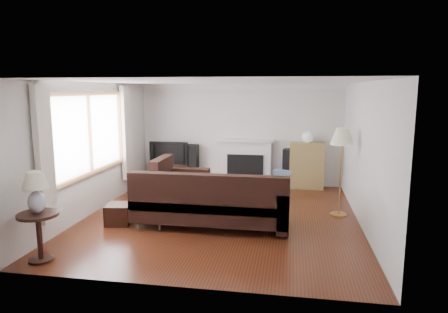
% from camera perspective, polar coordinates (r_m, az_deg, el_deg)
% --- Properties ---
extents(room, '(5.10, 5.60, 2.54)m').
position_cam_1_polar(room, '(7.30, -0.39, 0.78)').
color(room, '#522212').
rests_on(room, ground).
extents(window, '(0.12, 2.74, 1.54)m').
position_cam_1_polar(window, '(7.87, -18.54, 3.13)').
color(window, brown).
rests_on(window, room).
extents(curtain_near, '(0.10, 0.35, 2.10)m').
position_cam_1_polar(curtain_near, '(6.57, -24.28, 0.27)').
color(curtain_near, silver).
rests_on(curtain_near, room).
extents(curtain_far, '(0.10, 0.35, 2.10)m').
position_cam_1_polar(curtain_far, '(9.23, -13.79, 3.29)').
color(curtain_far, silver).
rests_on(curtain_far, room).
extents(fireplace, '(1.40, 0.26, 1.15)m').
position_cam_1_polar(fireplace, '(9.96, 3.09, -0.79)').
color(fireplace, white).
rests_on(fireplace, room).
extents(tv_stand, '(1.02, 0.46, 0.51)m').
position_cam_1_polar(tv_stand, '(10.27, -7.62, -2.38)').
color(tv_stand, black).
rests_on(tv_stand, ground).
extents(television, '(0.99, 0.13, 0.57)m').
position_cam_1_polar(television, '(10.17, -7.69, 0.60)').
color(television, black).
rests_on(television, tv_stand).
extents(speaker_left, '(0.28, 0.33, 0.99)m').
position_cam_1_polar(speaker_left, '(10.13, -4.54, -1.10)').
color(speaker_left, black).
rests_on(speaker_left, ground).
extents(speaker_right, '(0.31, 0.35, 0.95)m').
position_cam_1_polar(speaker_right, '(9.83, 9.22, -1.65)').
color(speaker_right, black).
rests_on(speaker_right, ground).
extents(bookshelf, '(0.81, 0.38, 1.11)m').
position_cam_1_polar(bookshelf, '(9.81, 11.70, -1.27)').
color(bookshelf, '#9C7F48').
rests_on(bookshelf, ground).
extents(globe_lamp, '(0.27, 0.27, 0.27)m').
position_cam_1_polar(globe_lamp, '(9.70, 11.84, 2.73)').
color(globe_lamp, white).
rests_on(globe_lamp, bookshelf).
extents(sectional_sofa, '(2.90, 2.12, 0.94)m').
position_cam_1_polar(sectional_sofa, '(7.00, -1.73, -6.17)').
color(sectional_sofa, black).
rests_on(sectional_sofa, ground).
extents(coffee_table, '(1.18, 0.88, 0.41)m').
position_cam_1_polar(coffee_table, '(8.58, 2.07, -5.01)').
color(coffee_table, '#A6844F').
rests_on(coffee_table, ground).
extents(footstool, '(0.48, 0.48, 0.36)m').
position_cam_1_polar(footstool, '(7.39, -14.79, -7.96)').
color(footstool, black).
rests_on(footstool, ground).
extents(floor_lamp, '(0.57, 0.57, 1.66)m').
position_cam_1_polar(floor_lamp, '(7.77, 16.32, -2.21)').
color(floor_lamp, '#B87E40').
rests_on(floor_lamp, ground).
extents(side_table, '(0.55, 0.55, 0.69)m').
position_cam_1_polar(side_table, '(6.19, -24.85, -10.40)').
color(side_table, black).
rests_on(side_table, ground).
extents(table_lamp, '(0.36, 0.36, 0.57)m').
position_cam_1_polar(table_lamp, '(6.01, -25.28, -4.72)').
color(table_lamp, silver).
rests_on(table_lamp, side_table).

